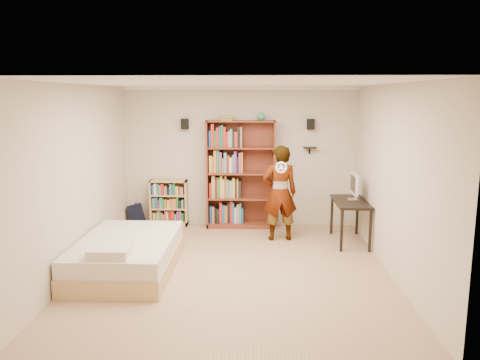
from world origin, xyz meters
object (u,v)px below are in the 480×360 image
(tall_bookshelf, at_px, (241,175))
(computer_desk, at_px, (350,222))
(daybed, at_px, (127,251))
(person, at_px, (280,193))
(low_bookshelf, at_px, (169,203))

(tall_bookshelf, distance_m, computer_desk, 2.25)
(daybed, height_order, person, person)
(computer_desk, distance_m, daybed, 3.82)
(computer_desk, relative_size, daybed, 0.53)
(computer_desk, relative_size, person, 0.65)
(low_bookshelf, xyz_separation_m, daybed, (-0.16, -2.47, -0.15))
(tall_bookshelf, distance_m, person, 1.09)
(computer_desk, bearing_deg, tall_bookshelf, 154.29)
(tall_bookshelf, xyz_separation_m, daybed, (-1.58, -2.42, -0.73))
(low_bookshelf, xyz_separation_m, computer_desk, (3.35, -0.99, -0.08))
(computer_desk, height_order, daybed, computer_desk)
(tall_bookshelf, bearing_deg, person, -48.65)
(tall_bookshelf, relative_size, daybed, 1.00)
(tall_bookshelf, relative_size, computer_desk, 1.90)
(tall_bookshelf, distance_m, low_bookshelf, 1.53)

